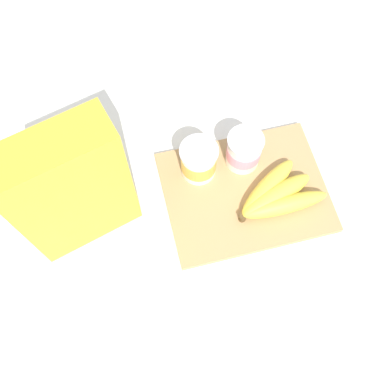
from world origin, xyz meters
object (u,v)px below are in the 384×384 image
cutting_board (245,192)px  yogurt_cup_back (244,150)px  cereal_box (71,191)px  yogurt_cup_front (199,161)px  banana_bunch (276,196)px

cutting_board → yogurt_cup_back: yogurt_cup_back is taller
cereal_box → yogurt_cup_front: size_ratio=3.66×
cereal_box → yogurt_cup_front: 0.25m
cereal_box → yogurt_cup_front: bearing=177.2°
yogurt_cup_front → banana_bunch: size_ratio=0.45×
cutting_board → banana_bunch: (0.05, -0.03, 0.02)m
yogurt_cup_front → yogurt_cup_back: size_ratio=1.00×
cutting_board → yogurt_cup_front: size_ratio=3.89×
cereal_box → banana_bunch: (0.35, -0.05, -0.11)m
cutting_board → cereal_box: (-0.30, 0.01, 0.14)m
cereal_box → yogurt_cup_back: 0.33m
yogurt_cup_back → banana_bunch: size_ratio=0.45×
yogurt_cup_front → cutting_board: bearing=-39.6°
yogurt_cup_front → banana_bunch: yogurt_cup_front is taller
yogurt_cup_back → yogurt_cup_front: bearing=-179.3°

